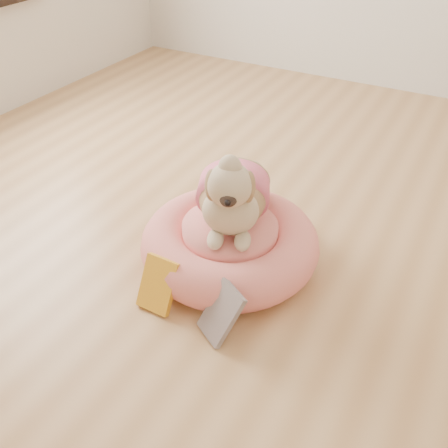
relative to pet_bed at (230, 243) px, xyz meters
The scene contains 5 objects.
floor 0.10m from the pet_bed, 119.25° to the left, with size 4.50×4.50×0.00m, color #B7814C.
pet_bed is the anchor object (origin of this frame).
dog 0.29m from the pet_bed, 102.68° to the left, with size 0.35×0.51×0.37m, color brown, non-canonical shape.
book_yellow 0.37m from the pet_bed, 107.96° to the right, with size 0.13×0.03×0.20m, color yellow.
book_white 0.39m from the pet_bed, 66.18° to the right, with size 0.13×0.02×0.21m, color silver.
Camera 1 is at (0.77, -1.46, 1.36)m, focal length 40.00 mm.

